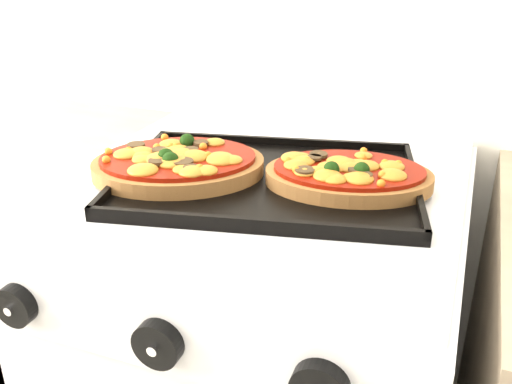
% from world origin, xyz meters
% --- Properties ---
extents(control_panel, '(0.60, 0.02, 0.09)m').
position_xyz_m(control_panel, '(-0.04, 1.39, 0.85)').
color(control_panel, silver).
rests_on(control_panel, stove).
extents(knob_left, '(0.05, 0.02, 0.05)m').
position_xyz_m(knob_left, '(-0.21, 1.37, 0.85)').
color(knob_left, black).
rests_on(knob_left, control_panel).
extents(knob_center, '(0.05, 0.02, 0.05)m').
position_xyz_m(knob_center, '(-0.03, 1.37, 0.85)').
color(knob_center, black).
rests_on(knob_center, control_panel).
extents(baking_tray, '(0.48, 0.40, 0.02)m').
position_xyz_m(baking_tray, '(-0.02, 1.68, 0.92)').
color(baking_tray, black).
rests_on(baking_tray, stove).
extents(pizza_left, '(0.31, 0.29, 0.04)m').
position_xyz_m(pizza_left, '(-0.15, 1.65, 0.94)').
color(pizza_left, '#9F6336').
rests_on(pizza_left, baking_tray).
extents(pizza_right, '(0.27, 0.21, 0.03)m').
position_xyz_m(pizza_right, '(0.09, 1.70, 0.94)').
color(pizza_right, '#9F6336').
rests_on(pizza_right, baking_tray).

